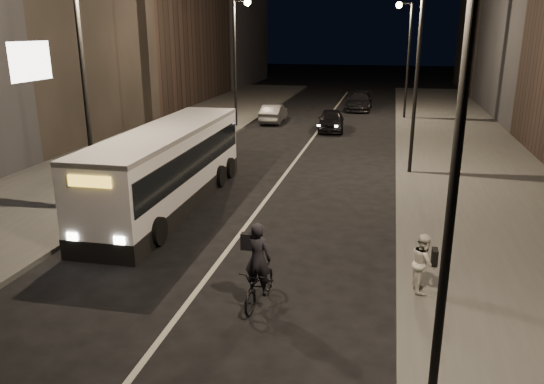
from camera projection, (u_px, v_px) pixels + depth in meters
The scene contains 14 objects.
ground at pixel (207, 277), 14.38m from camera, with size 180.00×180.00×0.00m, color black.
sidewalk_right at pixel (470, 166), 25.65m from camera, with size 7.00×70.00×0.16m, color #3D3D3B.
sidewalk_left at pixel (145, 150), 29.18m from camera, with size 7.00×70.00×0.16m, color #3D3D3B.
streetlight_right_near at pixel (443, 104), 7.96m from camera, with size 1.20×0.44×8.12m.
streetlight_right_mid at pixel (412, 55), 22.88m from camera, with size 1.20×0.44×8.12m.
streetlight_right_far at pixel (405, 45), 37.81m from camera, with size 1.20×0.44×8.12m.
streetlight_left_near at pixel (89, 63), 17.64m from camera, with size 1.20×0.44×8.12m.
streetlight_left_far at pixel (239, 46), 34.43m from camera, with size 1.20×0.44×8.12m.
city_bus at pixel (168, 164), 19.84m from camera, with size 2.73×11.00×2.95m.
cyclist_on_bicycle at pixel (259, 277), 12.74m from camera, with size 0.85×1.95×2.18m.
pedestrian_woman at pixel (423, 263), 13.10m from camera, with size 0.73×0.57×1.50m, color beige.
car_near at pixel (331, 120), 34.89m from camera, with size 1.64×4.07×1.39m, color black.
car_mid at pixel (274, 113), 37.95m from camera, with size 1.39×3.98×1.31m, color #3C3D3F.
car_far at pixel (359, 101), 43.83m from camera, with size 2.02×4.97×1.44m, color black.
Camera 1 is at (4.55, -12.36, 6.45)m, focal length 35.00 mm.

